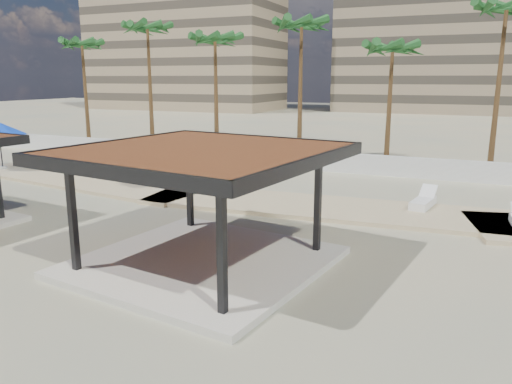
% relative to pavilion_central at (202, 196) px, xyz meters
% --- Properties ---
extents(ground, '(200.00, 200.00, 0.00)m').
position_rel_pavilion_central_xyz_m(ground, '(-0.70, 0.95, -2.19)').
color(ground, tan).
rests_on(ground, ground).
extents(promenade, '(44.45, 7.97, 0.24)m').
position_rel_pavilion_central_xyz_m(promenade, '(1.30, 8.62, -2.13)').
color(promenade, '#C6B284').
rests_on(promenade, ground).
extents(boundary_wall, '(56.00, 0.30, 1.20)m').
position_rel_pavilion_central_xyz_m(boundary_wall, '(-0.70, 16.95, -1.59)').
color(boundary_wall, silver).
rests_on(boundary_wall, ground).
extents(building_west, '(34.00, 16.00, 32.40)m').
position_rel_pavilion_central_xyz_m(building_west, '(-42.70, 68.95, 13.08)').
color(building_west, '#937F60').
rests_on(building_west, ground).
extents(building_mid, '(38.00, 16.00, 30.40)m').
position_rel_pavilion_central_xyz_m(building_mid, '(3.30, 78.95, 12.08)').
color(building_mid, '#847259').
rests_on(building_mid, ground).
extents(pavilion_central, '(8.17, 8.17, 3.67)m').
position_rel_pavilion_central_xyz_m(pavilion_central, '(0.00, 0.00, 0.00)').
color(pavilion_central, beige).
rests_on(pavilion_central, ground).
extents(umbrella_b, '(3.98, 3.98, 2.76)m').
position_rel_pavilion_central_xyz_m(umbrella_b, '(-6.49, 9.91, 0.37)').
color(umbrella_b, beige).
rests_on(umbrella_b, promenade).
extents(umbrella_f, '(3.10, 3.10, 2.74)m').
position_rel_pavilion_central_xyz_m(umbrella_f, '(-7.13, 8.09, 0.34)').
color(umbrella_f, beige).
rests_on(umbrella_f, promenade).
extents(lounger_a, '(0.74, 2.22, 0.84)m').
position_rel_pavilion_central_xyz_m(lounger_a, '(-4.30, 10.21, -1.81)').
color(lounger_a, white).
rests_on(lounger_a, promenade).
extents(lounger_b, '(1.01, 2.21, 0.81)m').
position_rel_pavilion_central_xyz_m(lounger_b, '(5.54, 9.55, -1.81)').
color(lounger_b, white).
rests_on(lounger_b, promenade).
extents(palm_a, '(3.00, 3.00, 9.08)m').
position_rel_pavilion_central_xyz_m(palm_a, '(-21.70, 19.25, 5.74)').
color(palm_a, brown).
rests_on(palm_a, ground).
extents(palm_b, '(3.00, 3.00, 10.12)m').
position_rel_pavilion_central_xyz_m(palm_b, '(-15.70, 19.65, 6.72)').
color(palm_b, brown).
rests_on(palm_b, ground).
extents(palm_c, '(3.00, 3.00, 9.09)m').
position_rel_pavilion_central_xyz_m(palm_c, '(-9.70, 19.05, 5.75)').
color(palm_c, brown).
rests_on(palm_c, ground).
extents(palm_d, '(3.00, 3.00, 9.88)m').
position_rel_pavilion_central_xyz_m(palm_d, '(-3.70, 19.85, 6.49)').
color(palm_d, brown).
rests_on(palm_d, ground).
extents(palm_e, '(3.00, 3.00, 8.24)m').
position_rel_pavilion_central_xyz_m(palm_e, '(2.30, 19.35, 4.95)').
color(palm_e, brown).
rests_on(palm_e, ground).
extents(palm_f, '(3.00, 3.00, 10.31)m').
position_rel_pavilion_central_xyz_m(palm_f, '(8.30, 19.55, 6.90)').
color(palm_f, brown).
rests_on(palm_f, ground).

